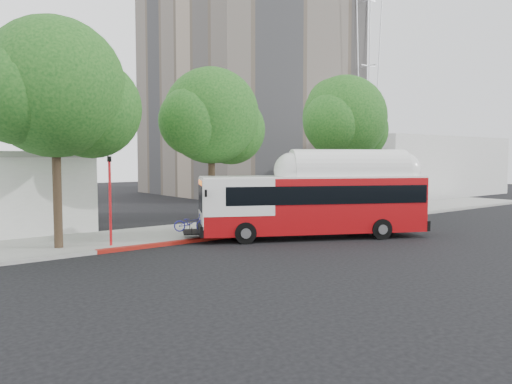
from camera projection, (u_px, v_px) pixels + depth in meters
ground at (304, 246)px, 22.25m from camera, size 120.00×120.00×0.00m
sidewalk at (222, 228)px, 27.36m from camera, size 60.00×5.00×0.15m
curb_strip at (251, 234)px, 25.32m from camera, size 60.00×0.30×0.15m
red_curb_segment at (200, 240)px, 23.48m from camera, size 10.00×0.32×0.16m
street_tree_left at (66, 94)px, 20.94m from camera, size 6.67×5.80×9.74m
street_tree_mid at (217, 120)px, 26.25m from camera, size 5.75×5.00×8.62m
street_tree_right at (349, 122)px, 32.21m from camera, size 6.21×5.40×9.18m
apartment_tower at (248, 31)px, 54.09m from camera, size 18.00×18.00×37.00m
horizon_block at (406, 166)px, 53.02m from camera, size 20.00×12.00×6.00m
comms_tower at (369, 0)px, 50.96m from camera, size 2.80×2.80×40.00m
transit_bus at (315, 205)px, 24.46m from camera, size 11.43×7.16×3.49m
signal_pole at (110, 202)px, 21.43m from camera, size 0.11×0.38×4.00m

